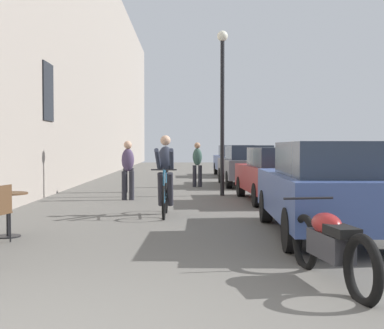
{
  "coord_description": "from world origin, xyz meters",
  "views": [
    {
      "loc": [
        0.83,
        -3.84,
        1.47
      ],
      "look_at": [
        1.04,
        11.17,
        0.95
      ],
      "focal_mm": 48.61,
      "sensor_mm": 36.0,
      "label": 1
    }
  ],
  "objects_px": {
    "cafe_table_mid": "(8,205)",
    "parked_car_second": "(277,174)",
    "parked_car_fourth": "(235,160)",
    "street_lamp": "(222,91)",
    "parked_motorcycle": "(331,245)",
    "pedestrian_near": "(128,167)",
    "pedestrian_mid": "(128,164)",
    "pedestrian_far": "(197,162)",
    "parked_car_third": "(246,165)",
    "parked_car_nearest": "(328,188)",
    "cyclist_on_bicycle": "(165,177)"
  },
  "relations": [
    {
      "from": "parked_car_third",
      "to": "parked_motorcycle",
      "type": "bearing_deg",
      "value": -93.04
    },
    {
      "from": "parked_car_second",
      "to": "parked_car_fourth",
      "type": "distance_m",
      "value": 12.0
    },
    {
      "from": "pedestrian_mid",
      "to": "pedestrian_far",
      "type": "distance_m",
      "value": 3.12
    },
    {
      "from": "pedestrian_near",
      "to": "parked_car_third",
      "type": "bearing_deg",
      "value": 53.05
    },
    {
      "from": "pedestrian_near",
      "to": "parked_car_third",
      "type": "distance_m",
      "value": 6.44
    },
    {
      "from": "parked_car_nearest",
      "to": "cyclist_on_bicycle",
      "type": "bearing_deg",
      "value": 135.99
    },
    {
      "from": "parked_motorcycle",
      "to": "cyclist_on_bicycle",
      "type": "bearing_deg",
      "value": 109.78
    },
    {
      "from": "pedestrian_mid",
      "to": "parked_motorcycle",
      "type": "relative_size",
      "value": 0.75
    },
    {
      "from": "parked_car_nearest",
      "to": "parked_motorcycle",
      "type": "height_order",
      "value": "parked_car_nearest"
    },
    {
      "from": "cafe_table_mid",
      "to": "street_lamp",
      "type": "bearing_deg",
      "value": 60.46
    },
    {
      "from": "cafe_table_mid",
      "to": "parked_car_second",
      "type": "relative_size",
      "value": 0.17
    },
    {
      "from": "parked_motorcycle",
      "to": "parked_car_fourth",
      "type": "bearing_deg",
      "value": 87.4
    },
    {
      "from": "pedestrian_far",
      "to": "parked_car_nearest",
      "type": "xyz_separation_m",
      "value": [
        1.88,
        -10.39,
        -0.11
      ]
    },
    {
      "from": "pedestrian_mid",
      "to": "parked_car_fourth",
      "type": "distance_m",
      "value": 10.07
    },
    {
      "from": "cafe_table_mid",
      "to": "parked_car_third",
      "type": "bearing_deg",
      "value": 64.68
    },
    {
      "from": "parked_car_nearest",
      "to": "parked_car_second",
      "type": "relative_size",
      "value": 1.07
    },
    {
      "from": "parked_car_nearest",
      "to": "parked_car_fourth",
      "type": "distance_m",
      "value": 17.34
    },
    {
      "from": "cafe_table_mid",
      "to": "parked_car_fourth",
      "type": "bearing_deg",
      "value": 72.79
    },
    {
      "from": "pedestrian_near",
      "to": "pedestrian_mid",
      "type": "distance_m",
      "value": 2.42
    },
    {
      "from": "parked_car_nearest",
      "to": "parked_car_third",
      "type": "height_order",
      "value": "parked_car_nearest"
    },
    {
      "from": "street_lamp",
      "to": "parked_car_nearest",
      "type": "relative_size",
      "value": 1.12
    },
    {
      "from": "pedestrian_mid",
      "to": "cafe_table_mid",
      "type": "bearing_deg",
      "value": -97.38
    },
    {
      "from": "parked_motorcycle",
      "to": "cafe_table_mid",
      "type": "bearing_deg",
      "value": 146.92
    },
    {
      "from": "street_lamp",
      "to": "parked_motorcycle",
      "type": "bearing_deg",
      "value": -87.37
    },
    {
      "from": "parked_car_second",
      "to": "parked_car_fourth",
      "type": "height_order",
      "value": "parked_car_fourth"
    },
    {
      "from": "parked_car_fourth",
      "to": "cafe_table_mid",
      "type": "bearing_deg",
      "value": -107.21
    },
    {
      "from": "cyclist_on_bicycle",
      "to": "parked_car_second",
      "type": "relative_size",
      "value": 0.43
    },
    {
      "from": "cafe_table_mid",
      "to": "pedestrian_mid",
      "type": "height_order",
      "value": "pedestrian_mid"
    },
    {
      "from": "cyclist_on_bicycle",
      "to": "parked_car_nearest",
      "type": "bearing_deg",
      "value": -44.01
    },
    {
      "from": "pedestrian_near",
      "to": "parked_car_fourth",
      "type": "bearing_deg",
      "value": 70.61
    },
    {
      "from": "street_lamp",
      "to": "parked_motorcycle",
      "type": "xyz_separation_m",
      "value": [
        0.46,
        -9.94,
        -2.7
      ]
    },
    {
      "from": "pedestrian_mid",
      "to": "parked_car_fourth",
      "type": "xyz_separation_m",
      "value": [
        4.3,
        9.11,
        -0.11
      ]
    },
    {
      "from": "cafe_table_mid",
      "to": "parked_motorcycle",
      "type": "bearing_deg",
      "value": -33.08
    },
    {
      "from": "pedestrian_near",
      "to": "pedestrian_mid",
      "type": "height_order",
      "value": "pedestrian_near"
    },
    {
      "from": "cafe_table_mid",
      "to": "parked_car_fourth",
      "type": "relative_size",
      "value": 0.17
    },
    {
      "from": "cafe_table_mid",
      "to": "cyclist_on_bicycle",
      "type": "height_order",
      "value": "cyclist_on_bicycle"
    },
    {
      "from": "street_lamp",
      "to": "parked_car_third",
      "type": "relative_size",
      "value": 1.14
    },
    {
      "from": "cyclist_on_bicycle",
      "to": "parked_motorcycle",
      "type": "distance_m",
      "value": 5.9
    },
    {
      "from": "parked_motorcycle",
      "to": "pedestrian_near",
      "type": "bearing_deg",
      "value": 109.81
    },
    {
      "from": "pedestrian_far",
      "to": "street_lamp",
      "type": "distance_m",
      "value": 4.04
    },
    {
      "from": "pedestrian_near",
      "to": "street_lamp",
      "type": "xyz_separation_m",
      "value": [
        2.68,
        1.24,
        2.19
      ]
    },
    {
      "from": "parked_car_second",
      "to": "parked_car_third",
      "type": "xyz_separation_m",
      "value": [
        -0.15,
        5.63,
        0.04
      ]
    },
    {
      "from": "pedestrian_far",
      "to": "parked_car_third",
      "type": "relative_size",
      "value": 0.38
    },
    {
      "from": "pedestrian_near",
      "to": "pedestrian_far",
      "type": "relative_size",
      "value": 1.0
    },
    {
      "from": "pedestrian_near",
      "to": "street_lamp",
      "type": "height_order",
      "value": "street_lamp"
    },
    {
      "from": "parked_car_second",
      "to": "parked_car_third",
      "type": "bearing_deg",
      "value": 91.57
    },
    {
      "from": "cyclist_on_bicycle",
      "to": "parked_motorcycle",
      "type": "height_order",
      "value": "cyclist_on_bicycle"
    },
    {
      "from": "pedestrian_near",
      "to": "pedestrian_far",
      "type": "bearing_deg",
      "value": 66.15
    },
    {
      "from": "pedestrian_near",
      "to": "pedestrian_mid",
      "type": "xyz_separation_m",
      "value": [
        -0.25,
        2.41,
        -0.01
      ]
    },
    {
      "from": "parked_car_nearest",
      "to": "pedestrian_mid",
      "type": "bearing_deg",
      "value": 116.72
    }
  ]
}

